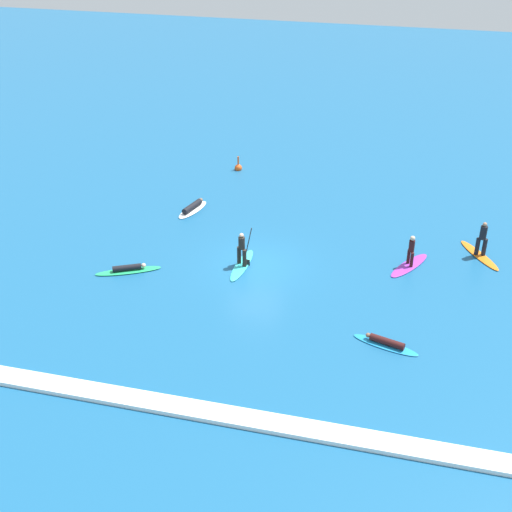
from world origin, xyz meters
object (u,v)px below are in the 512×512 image
Objects in this scene: surfer_on_purple_board at (410,260)px; surfer_on_green_board at (128,269)px; surfer_on_white_board at (193,208)px; surfer_on_orange_board at (481,247)px; surfer_on_blue_board at (386,343)px; surfer_on_teal_board at (242,258)px; marker_buoy at (238,168)px.

surfer_on_purple_board is 13.70m from surfer_on_green_board.
surfer_on_orange_board reaches higher than surfer_on_white_board.
surfer_on_white_board is 0.88× the size of surfer_on_green_board.
surfer_on_blue_board is at bearing 23.94° from surfer_on_purple_board.
surfer_on_blue_board is (11.74, -10.16, -0.02)m from surfer_on_white_board.
surfer_on_purple_board is 0.94× the size of surfer_on_teal_board.
surfer_on_green_board is 13.77m from marker_buoy.
surfer_on_teal_board reaches higher than surfer_on_purple_board.
surfer_on_green_board is (-16.50, -5.75, -0.40)m from surfer_on_orange_board.
surfer_on_purple_board is at bearing -92.32° from surfer_on_orange_board.
surfer_on_purple_board reaches higher than surfer_on_green_board.
surfer_on_blue_board is at bearing -56.85° from marker_buoy.
surfer_on_orange_board is 3.85m from surfer_on_purple_board.
surfer_on_purple_board is 1.06× the size of surfer_on_blue_board.
surfer_on_teal_board reaches higher than surfer_on_orange_board.
marker_buoy is (-11.40, 9.79, -0.22)m from surfer_on_purple_board.
surfer_on_white_board is at bearing -98.10° from marker_buoy.
surfer_on_orange_board is 11.96m from surfer_on_teal_board.
surfer_on_teal_board is 12.28m from marker_buoy.
surfer_on_teal_board is (5.18, 1.88, 0.33)m from surfer_on_green_board.
surfer_on_teal_board is (4.36, -5.36, 0.29)m from surfer_on_white_board.
surfer_on_orange_board reaches higher than surfer_on_purple_board.
surfer_on_orange_board is (15.68, -1.48, 0.37)m from surfer_on_white_board.
surfer_on_blue_board is at bearing -40.11° from surfer_on_green_board.
marker_buoy is (-14.76, 7.91, -0.38)m from surfer_on_orange_board.
marker_buoy is at bearing 18.36° from surfer_on_teal_board.
surfer_on_orange_board is 0.95× the size of surfer_on_teal_board.
marker_buoy reaches higher than surfer_on_blue_board.
marker_buoy is (-3.44, 11.78, -0.31)m from surfer_on_teal_board.
surfer_on_blue_board is 8.81m from surfer_on_teal_board.
surfer_on_green_board reaches higher than surfer_on_blue_board.
surfer_on_green_board is (-13.14, -3.87, -0.25)m from surfer_on_purple_board.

